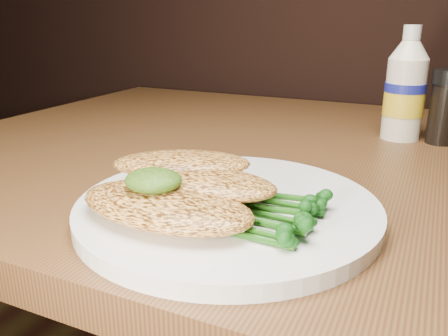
% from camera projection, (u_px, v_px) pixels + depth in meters
% --- Properties ---
extents(plate, '(0.29, 0.29, 0.02)m').
position_uv_depth(plate, '(228.00, 208.00, 0.44)').
color(plate, white).
rests_on(plate, dining_table).
extents(chicken_front, '(0.17, 0.10, 0.03)m').
position_uv_depth(chicken_front, '(165.00, 206.00, 0.40)').
color(chicken_front, '#F8AB4F').
rests_on(chicken_front, plate).
extents(chicken_mid, '(0.15, 0.08, 0.02)m').
position_uv_depth(chicken_mid, '(200.00, 182.00, 0.43)').
color(chicken_mid, '#F8AB4F').
rests_on(chicken_mid, plate).
extents(chicken_back, '(0.16, 0.12, 0.02)m').
position_uv_depth(chicken_back, '(182.00, 164.00, 0.46)').
color(chicken_back, '#F8AB4F').
rests_on(chicken_back, plate).
extents(pesto_front, '(0.05, 0.05, 0.02)m').
position_uv_depth(pesto_front, '(153.00, 180.00, 0.40)').
color(pesto_front, black).
rests_on(pesto_front, chicken_front).
extents(broccolini_bundle, '(0.14, 0.11, 0.02)m').
position_uv_depth(broccolini_bundle, '(257.00, 208.00, 0.40)').
color(broccolini_bundle, '#1C5111').
rests_on(broccolini_bundle, plate).
extents(mayo_bottle, '(0.08, 0.08, 0.17)m').
position_uv_depth(mayo_bottle, '(406.00, 84.00, 0.69)').
color(mayo_bottle, white).
rests_on(mayo_bottle, dining_table).
extents(pepper_grinder, '(0.05, 0.05, 0.11)m').
position_uv_depth(pepper_grinder, '(444.00, 107.00, 0.68)').
color(pepper_grinder, black).
rests_on(pepper_grinder, dining_table).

